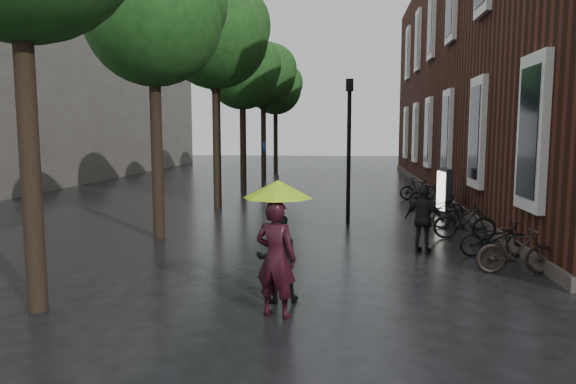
# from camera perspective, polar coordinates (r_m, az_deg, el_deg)

# --- Properties ---
(ground) EXTENTS (120.00, 120.00, 0.00)m
(ground) POSITION_cam_1_polar(r_m,az_deg,el_deg) (7.61, -2.95, -16.67)
(ground) COLOR black
(brick_building) EXTENTS (10.20, 33.20, 12.00)m
(brick_building) POSITION_cam_1_polar(r_m,az_deg,el_deg) (28.11, 26.30, 12.05)
(brick_building) COLOR #38160F
(brick_building) RESTS_ON ground
(bg_building) EXTENTS (16.00, 30.00, 14.00)m
(bg_building) POSITION_cam_1_polar(r_m,az_deg,el_deg) (42.06, -27.65, 11.34)
(bg_building) COLOR #47423D
(bg_building) RESTS_ON ground
(street_trees) EXTENTS (4.33, 34.03, 8.91)m
(street_trees) POSITION_cam_1_polar(r_m,az_deg,el_deg) (23.61, -6.49, 14.70)
(street_trees) COLOR black
(street_trees) RESTS_ON ground
(person_burgundy) EXTENTS (0.82, 0.66, 1.94)m
(person_burgundy) POSITION_cam_1_polar(r_m,az_deg,el_deg) (8.42, -1.36, -7.39)
(person_burgundy) COLOR black
(person_burgundy) RESTS_ON ground
(person_black) EXTENTS (0.89, 0.77, 1.57)m
(person_black) POSITION_cam_1_polar(r_m,az_deg,el_deg) (9.19, -1.20, -7.36)
(person_black) COLOR black
(person_black) RESTS_ON ground
(lime_umbrella) EXTENTS (1.17, 1.17, 1.72)m
(lime_umbrella) POSITION_cam_1_polar(r_m,az_deg,el_deg) (8.50, -1.12, 0.33)
(lime_umbrella) COLOR black
(lime_umbrella) RESTS_ON ground
(pedestrian_walking) EXTENTS (1.07, 0.84, 1.69)m
(pedestrian_walking) POSITION_cam_1_polar(r_m,az_deg,el_deg) (13.26, 14.86, -2.98)
(pedestrian_walking) COLOR black
(pedestrian_walking) RESTS_ON ground
(parked_bicycles) EXTENTS (2.10, 12.85, 1.02)m
(parked_bicycles) POSITION_cam_1_polar(r_m,az_deg,el_deg) (17.54, 17.62, -2.00)
(parked_bicycles) COLOR black
(parked_bicycles) RESTS_ON ground
(ad_lightbox) EXTENTS (0.26, 1.13, 1.71)m
(ad_lightbox) POSITION_cam_1_polar(r_m,az_deg,el_deg) (19.42, 16.97, -0.01)
(ad_lightbox) COLOR black
(ad_lightbox) RESTS_ON ground
(lamp_post) EXTENTS (0.24, 0.24, 4.72)m
(lamp_post) POSITION_cam_1_polar(r_m,az_deg,el_deg) (16.86, 6.79, 6.09)
(lamp_post) COLOR black
(lamp_post) RESTS_ON ground
(cycle_sign) EXTENTS (0.14, 0.47, 2.57)m
(cycle_sign) POSITION_cam_1_polar(r_m,az_deg,el_deg) (24.73, -2.75, 3.59)
(cycle_sign) COLOR #262628
(cycle_sign) RESTS_ON ground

